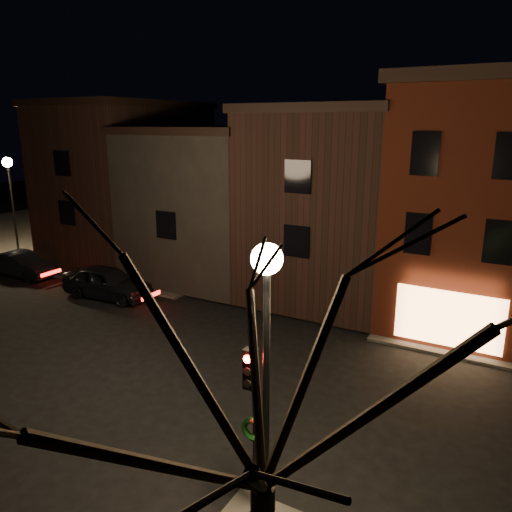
# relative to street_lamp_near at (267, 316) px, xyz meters

# --- Properties ---
(ground) EXTENTS (120.00, 120.00, 0.00)m
(ground) POSITION_rel_street_lamp_near_xyz_m (-6.20, 6.00, -5.18)
(ground) COLOR black
(ground) RESTS_ON ground
(sidewalk_far_left) EXTENTS (30.00, 30.00, 0.12)m
(sidewalk_far_left) POSITION_rel_street_lamp_near_xyz_m (-26.20, 26.00, -5.12)
(sidewalk_far_left) COLOR #2D2B28
(sidewalk_far_left) RESTS_ON ground
(corner_building) EXTENTS (6.50, 8.50, 10.50)m
(corner_building) POSITION_rel_street_lamp_near_xyz_m (1.80, 15.47, 0.22)
(corner_building) COLOR #4F1A0E
(corner_building) RESTS_ON ground
(row_building_a) EXTENTS (7.30, 10.30, 9.40)m
(row_building_a) POSITION_rel_street_lamp_near_xyz_m (-4.70, 16.50, -0.34)
(row_building_a) COLOR black
(row_building_a) RESTS_ON ground
(row_building_b) EXTENTS (7.80, 10.30, 8.40)m
(row_building_b) POSITION_rel_street_lamp_near_xyz_m (-11.95, 16.50, -0.85)
(row_building_b) COLOR black
(row_building_b) RESTS_ON ground
(row_building_c) EXTENTS (7.30, 10.30, 9.90)m
(row_building_c) POSITION_rel_street_lamp_near_xyz_m (-19.20, 16.50, -0.09)
(row_building_c) COLOR black
(row_building_c) RESTS_ON ground
(street_lamp_near) EXTENTS (0.60, 0.60, 6.48)m
(street_lamp_near) POSITION_rel_street_lamp_near_xyz_m (0.00, 0.00, 0.00)
(street_lamp_near) COLOR black
(street_lamp_near) RESTS_ON sidewalk_near_right
(street_lamp_far) EXTENTS (0.60, 0.60, 6.48)m
(street_lamp_far) POSITION_rel_street_lamp_near_xyz_m (-25.20, 12.20, 0.00)
(street_lamp_far) COLOR black
(street_lamp_far) RESTS_ON sidewalk_far_left
(traffic_signal) EXTENTS (0.58, 0.38, 4.05)m
(traffic_signal) POSITION_rel_street_lamp_near_xyz_m (-0.60, 0.49, -2.37)
(traffic_signal) COLOR black
(traffic_signal) RESTS_ON sidewalk_near_right
(bare_tree_right) EXTENTS (6.40, 6.40, 8.50)m
(bare_tree_right) POSITION_rel_street_lamp_near_xyz_m (1.30, -2.50, 0.97)
(bare_tree_right) COLOR black
(bare_tree_right) RESTS_ON sidewalk_near_right
(parked_car_a) EXTENTS (4.97, 2.33, 1.65)m
(parked_car_a) POSITION_rel_street_lamp_near_xyz_m (-14.41, 9.58, -4.36)
(parked_car_a) COLOR black
(parked_car_a) RESTS_ON ground
(parked_car_b) EXTENTS (4.47, 1.76, 1.45)m
(parked_car_b) POSITION_rel_street_lamp_near_xyz_m (-21.47, 9.75, -4.46)
(parked_car_b) COLOR black
(parked_car_b) RESTS_ON ground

